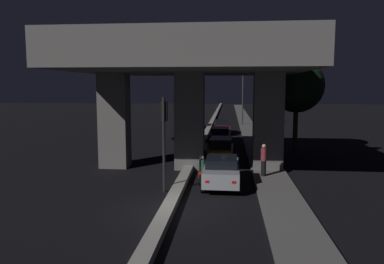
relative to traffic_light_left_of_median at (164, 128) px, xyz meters
The scene contains 16 objects.
ground_plane 4.32m from the traffic_light_left_of_median, 76.52° to the right, with size 200.00×200.00×0.00m, color black.
median_divider 32.29m from the traffic_light_left_of_median, 88.78° to the left, with size 0.57×126.00×0.32m, color gray.
sidewalk_right 25.92m from the traffic_light_left_of_median, 77.63° to the left, with size 2.01×126.00×0.15m, color #5B5956.
elevated_overpass 6.33m from the traffic_light_left_of_median, 82.65° to the left, with size 13.64×13.06×8.81m.
traffic_light_left_of_median is the anchor object (origin of this frame).
street_lamp 32.62m from the traffic_light_left_of_median, 82.09° to the left, with size 2.75×0.32×7.61m.
car_silver_lead 3.88m from the traffic_light_left_of_median, 26.03° to the left, with size 1.95×4.48×1.54m.
car_taxi_yellow_second 9.20m from the traffic_light_left_of_median, 73.13° to the left, with size 1.95×4.05×1.55m.
car_black_third 15.92m from the traffic_light_left_of_median, 81.27° to the left, with size 1.90×4.59×1.54m.
car_dark_red_fourth 23.48m from the traffic_light_left_of_median, 84.25° to the left, with size 2.01×4.58×1.52m.
car_black_lead_oncoming 19.80m from the traffic_light_left_of_median, 94.15° to the left, with size 2.00×4.70×1.59m.
car_silver_second_oncoming 28.64m from the traffic_light_left_of_median, 92.31° to the left, with size 1.95×4.10×1.67m.
motorcycle_red_filtering_near 3.56m from the traffic_light_left_of_median, 47.18° to the left, with size 0.34×1.79×1.51m.
motorcycle_blue_filtering_mid 8.86m from the traffic_light_left_of_median, 79.19° to the left, with size 0.32×1.77×1.43m.
pedestrian_on_sidewalk 6.34m from the traffic_light_left_of_median, 31.70° to the left, with size 0.34×0.34×1.81m.
roadside_tree_kerbside_near 14.47m from the traffic_light_left_of_median, 54.82° to the left, with size 4.15×4.15×7.31m.
Camera 1 is at (2.44, -14.90, 5.12)m, focal length 35.00 mm.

